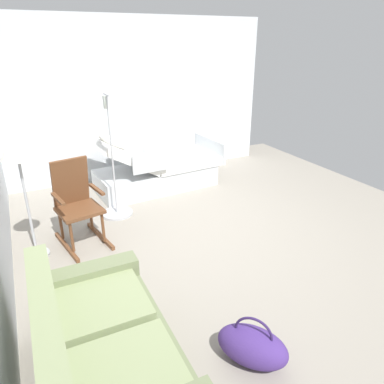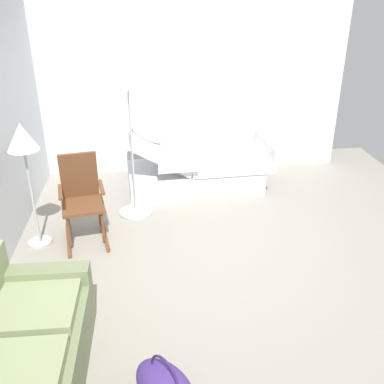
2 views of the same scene
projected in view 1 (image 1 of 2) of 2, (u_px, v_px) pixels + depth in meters
name	position (u px, v px, depth m)	size (l,w,h in m)	color
ground_plane	(211.00, 235.00, 4.60)	(6.54, 6.54, 0.00)	gray
side_wall	(138.00, 99.00, 6.26)	(0.10, 4.81, 2.70)	silver
hospital_bed	(156.00, 170.00, 5.98)	(1.10, 2.11, 1.07)	silver
couch	(105.00, 359.00, 2.45)	(1.61, 0.87, 0.85)	#737D57
rocking_chair	(77.00, 204.00, 4.29)	(0.83, 0.60, 1.05)	brown
floor_lamp	(17.00, 154.00, 3.69)	(0.34, 0.34, 1.48)	#B2B5BA
duffel_bag	(252.00, 346.00, 2.75)	(0.64, 0.59, 0.43)	#472D7A
iv_pole	(116.00, 198.00, 5.07)	(0.44, 0.44, 1.69)	#B2B5BA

